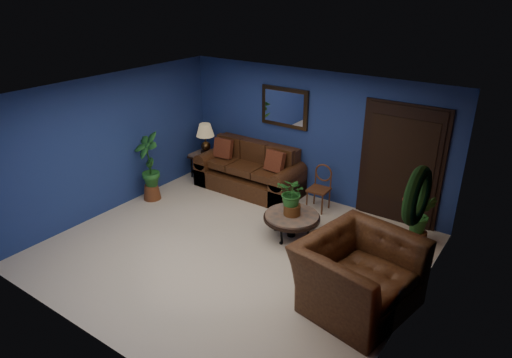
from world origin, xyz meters
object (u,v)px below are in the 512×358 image
Objects in this scene: side_chair at (321,185)px; armchair at (358,275)px; sofa at (251,174)px; end_table at (206,159)px; coffee_table at (292,217)px; table_lamp at (205,135)px.

armchair reaches higher than side_chair.
sofa reaches higher than end_table.
coffee_table is (1.66, -1.15, 0.03)m from sofa.
armchair is (1.62, -1.04, 0.13)m from coffee_table.
table_lamp is at bearing 135.00° from end_table.
sofa is 3.43× the size of table_lamp.
side_chair is at bearing 94.50° from coffee_table.
sofa is 3.95m from armchair.
coffee_table is at bearing 68.35° from armchair.
coffee_table is 1.61× the size of end_table.
sofa reaches higher than side_chair.
table_lamp is (-2.83, 1.12, 0.60)m from coffee_table.
table_lamp is at bearing 75.13° from armchair.
sofa is at bearing 1.57° from end_table.
coffee_table is 1.10× the size of side_chair.
table_lamp is at bearing 158.38° from coffee_table.
table_lamp is 0.74× the size of side_chair.
end_table is at bearing 179.64° from side_chair.
sofa is 1.18m from end_table.
end_table is at bearing -45.00° from table_lamp.
end_table is 0.40× the size of armchair.
side_chair is (1.57, 0.03, 0.16)m from sofa.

